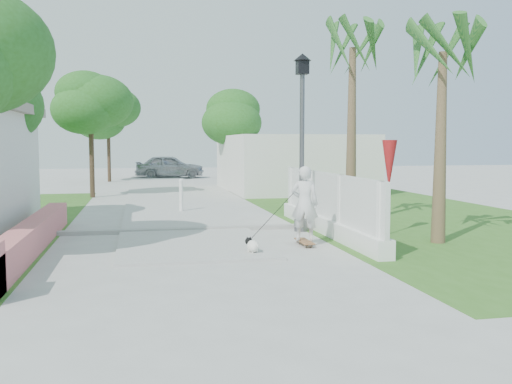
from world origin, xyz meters
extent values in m
plane|color=#B7B7B2|center=(0.00, 0.00, 0.00)|extent=(90.00, 90.00, 0.00)
cube|color=#B7B7B2|center=(0.00, 20.00, 0.03)|extent=(3.20, 36.00, 0.06)
cube|color=#999993|center=(0.00, 6.00, 0.05)|extent=(6.50, 0.25, 0.10)
cube|color=#366620|center=(7.00, 8.00, 0.01)|extent=(8.00, 20.00, 0.01)
cube|color=#D16E6B|center=(-3.30, 4.00, 0.30)|extent=(0.45, 8.00, 0.60)
cube|color=white|center=(3.40, 5.00, 0.20)|extent=(0.35, 7.00, 0.40)
cube|color=white|center=(3.40, 5.00, 0.95)|extent=(0.10, 7.00, 1.10)
cube|color=white|center=(3.40, 1.80, 0.75)|extent=(0.14, 0.14, 1.50)
cube|color=white|center=(3.40, 4.00, 0.75)|extent=(0.14, 0.14, 1.50)
cube|color=white|center=(3.40, 6.20, 0.75)|extent=(0.14, 0.14, 1.50)
cube|color=white|center=(3.40, 8.20, 0.75)|extent=(0.14, 0.14, 1.50)
cube|color=silver|center=(6.00, 18.00, 1.30)|extent=(6.00, 8.00, 2.60)
cylinder|color=#59595E|center=(2.90, 5.50, 0.15)|extent=(0.36, 0.36, 0.30)
cylinder|color=#59595E|center=(2.90, 5.50, 2.00)|extent=(0.12, 0.12, 4.00)
cube|color=black|center=(2.90, 5.50, 4.10)|extent=(0.28, 0.28, 0.35)
cone|color=black|center=(2.90, 5.50, 4.35)|extent=(0.44, 0.44, 0.18)
cylinder|color=white|center=(0.20, 10.00, 0.50)|extent=(0.12, 0.12, 1.00)
sphere|color=white|center=(0.20, 10.00, 1.02)|extent=(0.14, 0.14, 0.14)
cylinder|color=#59595E|center=(4.80, 4.50, 1.00)|extent=(0.04, 0.04, 2.00)
cone|color=red|center=(4.80, 4.50, 1.70)|extent=(0.36, 0.36, 1.20)
cylinder|color=#4C3826|center=(-3.00, 16.00, 1.92)|extent=(0.20, 0.20, 3.85)
ellipsoid|color=#245718|center=(-3.00, 16.00, 3.58)|extent=(3.40, 3.40, 2.55)
ellipsoid|color=#245718|center=(-2.80, 15.80, 3.92)|extent=(2.89, 2.89, 2.18)
ellipsoid|color=#245718|center=(-3.20, 16.20, 4.28)|extent=(2.55, 2.55, 1.90)
cylinder|color=#4C3826|center=(3.20, 20.00, 1.75)|extent=(0.20, 0.20, 3.50)
ellipsoid|color=#245718|center=(3.20, 20.00, 3.25)|extent=(3.00, 3.00, 2.25)
ellipsoid|color=#245718|center=(3.40, 19.80, 3.60)|extent=(2.55, 2.55, 1.92)
ellipsoid|color=#245718|center=(3.00, 20.20, 3.95)|extent=(2.25, 2.25, 1.68)
cylinder|color=#4C3826|center=(-2.80, 26.00, 1.92)|extent=(0.20, 0.20, 3.85)
ellipsoid|color=#245718|center=(-2.80, 26.00, 3.58)|extent=(3.20, 3.20, 2.40)
ellipsoid|color=#245718|center=(-2.60, 25.80, 3.92)|extent=(2.72, 2.72, 2.05)
ellipsoid|color=#245718|center=(-3.00, 26.20, 4.28)|extent=(2.40, 2.40, 1.79)
cone|color=brown|center=(4.60, 6.50, 2.40)|extent=(0.32, 0.32, 4.80)
cone|color=brown|center=(5.40, 3.20, 2.10)|extent=(0.32, 0.32, 4.20)
cube|color=#98623C|center=(2.39, 3.51, 0.09)|extent=(0.57, 0.87, 0.02)
imported|color=silver|center=(2.39, 3.51, 0.92)|extent=(0.70, 0.60, 1.63)
cylinder|color=gray|center=(2.31, 3.20, 0.03)|extent=(0.03, 0.06, 0.06)
cylinder|color=gray|center=(2.47, 3.20, 0.03)|extent=(0.03, 0.06, 0.06)
cylinder|color=gray|center=(2.31, 3.81, 0.03)|extent=(0.03, 0.06, 0.06)
cylinder|color=gray|center=(2.47, 3.81, 0.03)|extent=(0.03, 0.06, 0.06)
ellipsoid|color=white|center=(1.08, 2.67, 0.18)|extent=(0.32, 0.42, 0.24)
sphere|color=black|center=(1.03, 2.84, 0.25)|extent=(0.15, 0.15, 0.15)
sphere|color=white|center=(1.01, 2.91, 0.23)|extent=(0.07, 0.07, 0.07)
cone|color=black|center=(0.99, 2.83, 0.32)|extent=(0.04, 0.04, 0.05)
cone|color=black|center=(1.06, 2.85, 0.32)|extent=(0.04, 0.04, 0.05)
cylinder|color=white|center=(1.00, 2.74, 0.05)|extent=(0.03, 0.03, 0.11)
cylinder|color=white|center=(1.10, 2.77, 0.05)|extent=(0.03, 0.03, 0.11)
cylinder|color=white|center=(1.05, 2.57, 0.05)|extent=(0.03, 0.03, 0.11)
cylinder|color=white|center=(1.15, 2.60, 0.05)|extent=(0.03, 0.03, 0.11)
cylinder|color=white|center=(1.13, 2.50, 0.24)|extent=(0.05, 0.09, 0.09)
imported|color=#9FA3A6|center=(0.86, 28.99, 0.75)|extent=(4.51, 2.10, 1.49)
camera|label=1|loc=(-1.13, -8.30, 2.21)|focal=40.00mm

